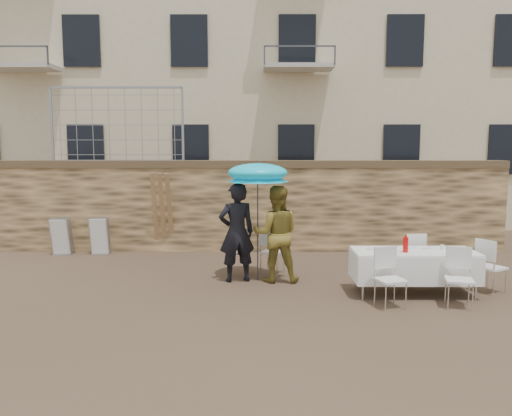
{
  "coord_description": "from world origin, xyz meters",
  "views": [
    {
      "loc": [
        0.43,
        -7.31,
        2.56
      ],
      "look_at": [
        0.4,
        2.2,
        1.4
      ],
      "focal_mm": 35.0,
      "sensor_mm": 36.0,
      "label": 1
    }
  ],
  "objects_px": {
    "woman_dress": "(276,234)",
    "chair_stack_left": "(64,235)",
    "man_suit": "(237,232)",
    "umbrella": "(258,176)",
    "banquet_table": "(414,253)",
    "table_chair_front_right": "(460,278)",
    "soda_bottle": "(406,245)",
    "chair_stack_right": "(101,235)",
    "table_chair_side": "(491,266)",
    "table_chair_front_left": "(391,278)",
    "couple_chair_right": "(272,251)",
    "couple_chair_left": "(238,251)",
    "table_chair_back": "(411,257)"
  },
  "relations": [
    {
      "from": "couple_chair_left",
      "to": "chair_stack_left",
      "type": "bearing_deg",
      "value": -31.61
    },
    {
      "from": "umbrella",
      "to": "table_chair_front_right",
      "type": "xyz_separation_m",
      "value": [
        3.23,
        -1.68,
        -1.54
      ]
    },
    {
      "from": "chair_stack_right",
      "to": "man_suit",
      "type": "bearing_deg",
      "value": -36.23
    },
    {
      "from": "banquet_table",
      "to": "table_chair_side",
      "type": "distance_m",
      "value": 1.43
    },
    {
      "from": "man_suit",
      "to": "table_chair_side",
      "type": "xyz_separation_m",
      "value": [
        4.53,
        -0.73,
        -0.47
      ]
    },
    {
      "from": "couple_chair_right",
      "to": "table_chair_front_left",
      "type": "height_order",
      "value": "same"
    },
    {
      "from": "couple_chair_right",
      "to": "banquet_table",
      "type": "relative_size",
      "value": 0.46
    },
    {
      "from": "man_suit",
      "to": "table_chair_back",
      "type": "bearing_deg",
      "value": 163.77
    },
    {
      "from": "couple_chair_right",
      "to": "chair_stack_right",
      "type": "height_order",
      "value": "couple_chair_right"
    },
    {
      "from": "chair_stack_right",
      "to": "couple_chair_right",
      "type": "bearing_deg",
      "value": -25.27
    },
    {
      "from": "woman_dress",
      "to": "table_chair_front_right",
      "type": "bearing_deg",
      "value": 151.52
    },
    {
      "from": "couple_chair_left",
      "to": "man_suit",
      "type": "bearing_deg",
      "value": 82.61
    },
    {
      "from": "chair_stack_left",
      "to": "man_suit",
      "type": "bearing_deg",
      "value": -30.05
    },
    {
      "from": "soda_bottle",
      "to": "chair_stack_right",
      "type": "relative_size",
      "value": 0.28
    },
    {
      "from": "banquet_table",
      "to": "chair_stack_right",
      "type": "relative_size",
      "value": 2.28
    },
    {
      "from": "banquet_table",
      "to": "table_chair_front_right",
      "type": "relative_size",
      "value": 2.19
    },
    {
      "from": "couple_chair_right",
      "to": "table_chair_side",
      "type": "height_order",
      "value": "same"
    },
    {
      "from": "man_suit",
      "to": "chair_stack_left",
      "type": "height_order",
      "value": "man_suit"
    },
    {
      "from": "man_suit",
      "to": "table_chair_front_right",
      "type": "height_order",
      "value": "man_suit"
    },
    {
      "from": "woman_dress",
      "to": "couple_chair_left",
      "type": "bearing_deg",
      "value": -35.91
    },
    {
      "from": "man_suit",
      "to": "umbrella",
      "type": "xyz_separation_m",
      "value": [
        0.4,
        0.1,
        1.07
      ]
    },
    {
      "from": "woman_dress",
      "to": "couple_chair_right",
      "type": "distance_m",
      "value": 0.71
    },
    {
      "from": "woman_dress",
      "to": "chair_stack_right",
      "type": "bearing_deg",
      "value": -30.6
    },
    {
      "from": "man_suit",
      "to": "soda_bottle",
      "type": "xyz_separation_m",
      "value": [
        2.93,
        -0.98,
        -0.04
      ]
    },
    {
      "from": "umbrella",
      "to": "couple_chair_right",
      "type": "relative_size",
      "value": 2.22
    },
    {
      "from": "woman_dress",
      "to": "umbrella",
      "type": "height_order",
      "value": "umbrella"
    },
    {
      "from": "woman_dress",
      "to": "table_chair_side",
      "type": "bearing_deg",
      "value": 169.36
    },
    {
      "from": "man_suit",
      "to": "table_chair_front_right",
      "type": "xyz_separation_m",
      "value": [
        3.63,
        -1.58,
        -0.47
      ]
    },
    {
      "from": "woman_dress",
      "to": "couple_chair_right",
      "type": "bearing_deg",
      "value": -84.47
    },
    {
      "from": "couple_chair_left",
      "to": "table_chair_front_right",
      "type": "relative_size",
      "value": 1.0
    },
    {
      "from": "man_suit",
      "to": "banquet_table",
      "type": "bearing_deg",
      "value": 149.42
    },
    {
      "from": "soda_bottle",
      "to": "table_chair_front_right",
      "type": "distance_m",
      "value": 1.02
    },
    {
      "from": "table_chair_front_left",
      "to": "couple_chair_left",
      "type": "bearing_deg",
      "value": 123.73
    },
    {
      "from": "woman_dress",
      "to": "couple_chair_right",
      "type": "height_order",
      "value": "woman_dress"
    },
    {
      "from": "couple_chair_right",
      "to": "umbrella",
      "type": "bearing_deg",
      "value": 82.52
    },
    {
      "from": "man_suit",
      "to": "table_chair_back",
      "type": "relative_size",
      "value": 1.98
    },
    {
      "from": "couple_chair_left",
      "to": "chair_stack_right",
      "type": "relative_size",
      "value": 1.04
    },
    {
      "from": "chair_stack_right",
      "to": "couple_chair_left",
      "type": "bearing_deg",
      "value": -29.68
    },
    {
      "from": "couple_chair_right",
      "to": "soda_bottle",
      "type": "relative_size",
      "value": 3.69
    },
    {
      "from": "woman_dress",
      "to": "banquet_table",
      "type": "distance_m",
      "value": 2.53
    },
    {
      "from": "woman_dress",
      "to": "chair_stack_left",
      "type": "relative_size",
      "value": 2.01
    },
    {
      "from": "woman_dress",
      "to": "table_chair_side",
      "type": "xyz_separation_m",
      "value": [
        3.78,
        -0.73,
        -0.44
      ]
    },
    {
      "from": "soda_bottle",
      "to": "table_chair_front_left",
      "type": "distance_m",
      "value": 0.84
    },
    {
      "from": "umbrella",
      "to": "table_chair_side",
      "type": "height_order",
      "value": "umbrella"
    },
    {
      "from": "table_chair_front_left",
      "to": "table_chair_back",
      "type": "xyz_separation_m",
      "value": [
        0.8,
        1.55,
        0.0
      ]
    },
    {
      "from": "table_chair_back",
      "to": "chair_stack_right",
      "type": "xyz_separation_m",
      "value": [
        -6.7,
        2.51,
        -0.02
      ]
    },
    {
      "from": "man_suit",
      "to": "table_chair_front_right",
      "type": "bearing_deg",
      "value": 140.76
    },
    {
      "from": "umbrella",
      "to": "soda_bottle",
      "type": "distance_m",
      "value": 2.96
    },
    {
      "from": "table_chair_side",
      "to": "chair_stack_left",
      "type": "xyz_separation_m",
      "value": [
        -8.8,
        3.21,
        -0.02
      ]
    },
    {
      "from": "umbrella",
      "to": "table_chair_side",
      "type": "bearing_deg",
      "value": -11.41
    }
  ]
}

